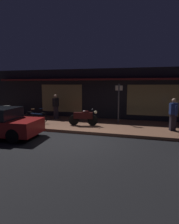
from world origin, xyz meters
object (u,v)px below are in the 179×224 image
at_px(motorcycle, 84,117).
at_px(person_photographer, 56,106).
at_px(person_bystander, 173,114).
at_px(bicycle_parked, 36,117).
at_px(sign_post, 119,101).
at_px(trash_bin, 7,112).

bearing_deg(motorcycle, person_photographer, 148.95).
bearing_deg(person_bystander, bicycle_parked, -178.91).
relative_size(sign_post, trash_bin, 2.58).
xyz_separation_m(bicycle_parked, sign_post, (4.94, 1.44, 1.00)).
bearing_deg(person_bystander, sign_post, 156.74).
xyz_separation_m(motorcycle, sign_post, (1.81, 1.40, 0.86)).
bearing_deg(person_bystander, trash_bin, 178.64).
relative_size(motorcycle, trash_bin, 1.81).
height_order(motorcycle, person_bystander, person_bystander).
relative_size(person_bystander, trash_bin, 1.80).
distance_m(motorcycle, person_bystander, 4.81).
bearing_deg(motorcycle, bicycle_parked, -179.43).
relative_size(motorcycle, sign_post, 0.70).
bearing_deg(trash_bin, sign_post, 7.90).
bearing_deg(bicycle_parked, person_bystander, 1.09).
bearing_deg(sign_post, person_bystander, -23.26).
height_order(person_photographer, person_bystander, same).
xyz_separation_m(bicycle_parked, person_photographer, (0.58, 1.57, 0.52)).
relative_size(motorcycle, person_photographer, 1.01).
bearing_deg(bicycle_parked, trash_bin, 171.03).
xyz_separation_m(motorcycle, trash_bin, (-5.66, 0.37, -0.03)).
bearing_deg(motorcycle, trash_bin, 176.29).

